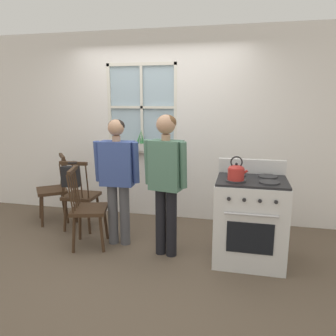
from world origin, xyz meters
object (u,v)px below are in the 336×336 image
object	(u,v)px
potted_plant	(141,144)
person_elderly_left	(117,171)
chair_by_window	(81,197)
chair_center_cluster	(54,190)
handbag	(71,176)
chair_near_wall	(88,210)
kettle	(236,172)
stove	(250,219)
person_teen_center	(166,173)

from	to	relation	value
potted_plant	person_elderly_left	bearing A→B (deg)	-88.70
chair_by_window	chair_center_cluster	size ratio (longest dim) A/B	1.00
handbag	chair_center_cluster	bearing A→B (deg)	141.47
chair_by_window	person_elderly_left	size ratio (longest dim) A/B	0.64
chair_near_wall	potted_plant	size ratio (longest dim) A/B	3.15
kettle	chair_by_window	bearing A→B (deg)	165.34
stove	person_elderly_left	bearing A→B (deg)	177.19
person_teen_center	kettle	distance (m)	0.76
chair_center_cluster	potted_plant	bearing A→B (deg)	75.08
chair_near_wall	potted_plant	world-z (taller)	potted_plant
chair_by_window	kettle	xyz separation A→B (m)	(2.05, -0.54, 0.57)
person_teen_center	person_elderly_left	bearing A→B (deg)	177.17
chair_near_wall	person_elderly_left	bearing A→B (deg)	-82.75
chair_by_window	person_elderly_left	bearing A→B (deg)	153.08
handbag	person_elderly_left	bearing A→B (deg)	-8.04
kettle	potted_plant	size ratio (longest dim) A/B	0.80
chair_near_wall	kettle	xyz separation A→B (m)	(1.72, -0.06, 0.57)
person_teen_center	handbag	world-z (taller)	person_teen_center
potted_plant	handbag	bearing A→B (deg)	-125.51
chair_center_cluster	potted_plant	world-z (taller)	potted_plant
chair_near_wall	handbag	world-z (taller)	same
chair_near_wall	person_teen_center	distance (m)	1.09
chair_near_wall	chair_center_cluster	bearing A→B (deg)	36.72
chair_near_wall	person_elderly_left	distance (m)	0.59
chair_by_window	handbag	world-z (taller)	same
stove	handbag	distance (m)	2.24
chair_by_window	person_teen_center	size ratio (longest dim) A/B	0.61
chair_center_cluster	stove	xyz separation A→B (m)	(2.74, -0.59, 0.02)
handbag	chair_near_wall	bearing A→B (deg)	-35.59
handbag	chair_by_window	bearing A→B (deg)	90.85
person_elderly_left	kettle	bearing A→B (deg)	-11.36
person_teen_center	stove	distance (m)	1.04
chair_center_cluster	stove	distance (m)	2.81
chair_near_wall	chair_center_cluster	world-z (taller)	same
chair_by_window	handbag	size ratio (longest dim) A/B	3.15
chair_center_cluster	handbag	distance (m)	0.76
person_elderly_left	kettle	distance (m)	1.40
chair_by_window	handbag	xyz separation A→B (m)	(0.00, -0.23, 0.34)
chair_by_window	chair_near_wall	size ratio (longest dim) A/B	1.00
potted_plant	handbag	world-z (taller)	potted_plant
stove	chair_center_cluster	bearing A→B (deg)	167.81
chair_near_wall	person_teen_center	size ratio (longest dim) A/B	0.61
kettle	handbag	xyz separation A→B (m)	(-2.05, 0.30, -0.23)
stove	chair_by_window	bearing A→B (deg)	169.64
kettle	handbag	distance (m)	2.08
person_teen_center	kettle	size ratio (longest dim) A/B	6.44
person_teen_center	potted_plant	distance (m)	1.33
chair_center_cluster	person_teen_center	size ratio (longest dim) A/B	0.61
person_elderly_left	potted_plant	distance (m)	1.02
potted_plant	chair_by_window	bearing A→B (deg)	-134.07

